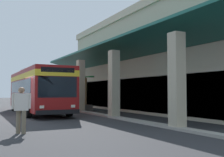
{
  "coord_description": "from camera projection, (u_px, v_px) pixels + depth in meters",
  "views": [
    {
      "loc": [
        16.68,
        -2.36,
        1.57
      ],
      "look_at": [
        0.3,
        6.26,
        2.5
      ],
      "focal_mm": 42.94,
      "sensor_mm": 36.0,
      "label": 1
    }
  ],
  "objects": [
    {
      "name": "ground",
      "position": [
        131.0,
        113.0,
        19.48
      ],
      "size": [
        120.0,
        120.0,
        0.0
      ],
      "primitive_type": "plane",
      "color": "#2D2D30"
    },
    {
      "name": "potted_palm",
      "position": [
        86.0,
        102.0,
        22.58
      ],
      "size": [
        2.1,
        1.71,
        2.95
      ],
      "color": "#4C4742",
      "rests_on": "ground"
    },
    {
      "name": "plaza_building",
      "position": [
        194.0,
        64.0,
        23.48
      ],
      "size": [
        23.06,
        16.69,
        8.1
      ],
      "color": "#B2A88E",
      "rests_on": "ground"
    },
    {
      "name": "transit_bus",
      "position": [
        38.0,
        88.0,
        20.03
      ],
      "size": [
        11.24,
        2.93,
        3.34
      ],
      "color": "maroon",
      "rests_on": "ground"
    },
    {
      "name": "curb_strip",
      "position": [
        94.0,
        113.0,
        18.81
      ],
      "size": [
        27.31,
        0.5,
        0.12
      ],
      "primitive_type": "cube",
      "color": "#9E998E",
      "rests_on": "ground"
    },
    {
      "name": "pedestrian",
      "position": [
        21.0,
        107.0,
        10.11
      ],
      "size": [
        0.35,
        0.69,
        1.75
      ],
      "color": "#726651",
      "rests_on": "ground"
    }
  ]
}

